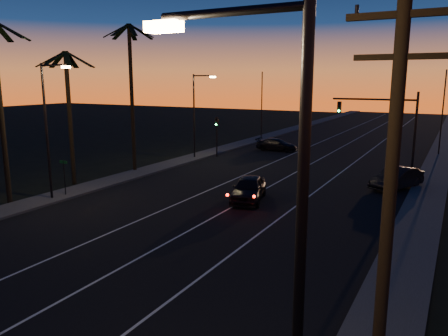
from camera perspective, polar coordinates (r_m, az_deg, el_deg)
The scene contains 20 objects.
road at distance 33.06m, azimuth 4.90°, elevation -2.50°, with size 20.00×170.00×0.01m, color black.
sidewalk_left at distance 38.77m, azimuth -10.43°, elevation -0.46°, with size 2.40×170.00×0.16m, color #31312F.
sidewalk_right at distance 30.52m, azimuth 24.61°, elevation -4.57°, with size 2.40×170.00×0.16m, color #31312F.
lane_stripe_left at distance 34.33m, azimuth 0.31°, elevation -1.91°, with size 0.12×160.00×0.01m, color silver.
lane_stripe_mid at distance 32.87m, azimuth 5.70°, elevation -2.58°, with size 0.12×160.00×0.01m, color silver.
lane_stripe_right at distance 31.73m, azimuth 11.54°, elevation -3.27°, with size 0.12×160.00×0.01m, color silver.
palm_mid at distance 35.02m, azimuth -19.61°, elevation 8.02°, with size 4.25×4.16×10.03m.
palm_far at distance 38.60m, azimuth -12.02°, elevation 10.70°, with size 4.25×4.16×12.53m.
streetlight_left_near at distance 30.59m, azimuth -21.90°, elevation 5.70°, with size 2.55×0.26×9.00m.
streetlight_left_far at distance 44.28m, azimuth -3.60°, elevation 7.69°, with size 2.55×0.26×8.50m.
streetlight_right_near at distance 6.39m, azimuth 7.25°, elevation -12.97°, with size 2.55×0.26×9.00m.
street_sign at distance 31.83m, azimuth -20.15°, elevation -0.67°, with size 0.70×0.06×2.60m.
utility_pole at distance 9.88m, azimuth 20.73°, elevation -4.81°, with size 2.20×0.28×10.00m.
signal_mast at distance 39.96m, azimuth 20.42°, elevation 6.19°, with size 7.10×0.41×7.00m.
signal_post at distance 45.56m, azimuth -0.97°, elevation 5.07°, with size 0.28×0.37×4.20m.
far_pole_left at distance 59.51m, azimuth 4.94°, elevation 8.08°, with size 0.14×0.14×9.00m, color black.
far_pole_right at distance 51.59m, azimuth 26.63°, elevation 6.41°, with size 0.14×0.14×9.00m, color black.
lead_car at distance 29.18m, azimuth 3.24°, elevation -2.69°, with size 3.23×5.66×1.64m.
right_car at distance 34.74m, azimuth 21.64°, elevation -1.23°, with size 3.48×5.12×1.60m.
cross_car at distance 50.15m, azimuth 6.90°, elevation 3.05°, with size 4.80×2.18×1.36m.
Camera 1 is at (12.76, 0.55, 7.96)m, focal length 35.00 mm.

